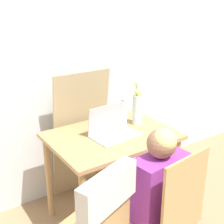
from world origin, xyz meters
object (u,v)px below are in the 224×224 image
flower_vase (138,108)px  water_bottle (123,114)px  chair_spare (98,221)px  person_seated (153,183)px  chair_occupied (166,215)px  laptop (112,128)px

flower_vase → water_bottle: 0.13m
chair_spare → water_bottle: size_ratio=4.39×
person_seated → chair_occupied: bearing=90.0°
person_seated → water_bottle: 0.71m
chair_occupied → person_seated: size_ratio=0.90×
chair_occupied → flower_vase: flower_vase is taller
chair_occupied → chair_spare: 0.50m
chair_occupied → laptop: laptop is taller
chair_spare → laptop: laptop is taller
water_bottle → laptop: bearing=-152.1°
laptop → water_bottle: laptop is taller
flower_vase → laptop: bearing=-168.5°
person_seated → flower_vase: flower_vase is taller
person_seated → water_bottle: bearing=-115.7°
laptop → flower_vase: flower_vase is taller
person_seated → laptop: size_ratio=2.84×
person_seated → flower_vase: size_ratio=2.92×
chair_spare → person_seated: (0.46, 0.08, 0.02)m
chair_occupied → person_seated: person_seated is taller
chair_spare → flower_vase: flower_vase is taller
flower_vase → water_bottle: (-0.12, 0.03, -0.04)m
chair_occupied → water_bottle: water_bottle is taller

